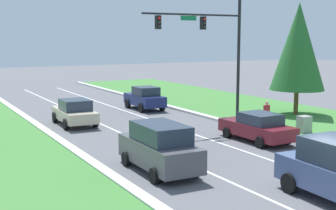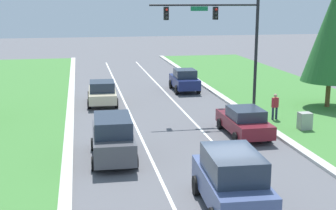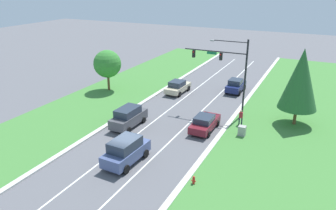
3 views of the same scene
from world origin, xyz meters
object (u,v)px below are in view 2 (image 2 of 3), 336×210
Objects in this scene: graphite_suv at (113,138)px; conifer_near_right_tree at (332,36)px; pedestrian at (275,106)px; slate_blue_suv at (232,180)px; traffic_signal_mast at (228,27)px; utility_cabinet at (305,122)px; navy_sedan at (185,80)px; champagne_sedan at (102,93)px; burgundy_sedan at (244,121)px.

graphite_suv is 0.58× the size of conifer_near_right_tree.
pedestrian is 6.96m from conifer_near_right_tree.
graphite_suv is 2.76× the size of pedestrian.
traffic_signal_mast is at bearing 75.74° from slate_blue_suv.
pedestrian is at bearing 62.92° from slate_blue_suv.
traffic_signal_mast is 8.11× the size of utility_cabinet.
conifer_near_right_tree is (5.03, 2.65, 4.02)m from pedestrian.
navy_sedan is 0.52× the size of conifer_near_right_tree.
graphite_suv is 11.47m from utility_cabinet.
traffic_signal_mast reaches higher than conifer_near_right_tree.
traffic_signal_mast is at bearing -26.66° from champagne_sedan.
slate_blue_suv is (3.58, -18.19, 0.26)m from champagne_sedan.
pedestrian is (10.21, -6.67, 0.09)m from champagne_sedan.
graphite_suv is 17.73m from conifer_near_right_tree.
traffic_signal_mast is at bearing 45.25° from graphite_suv.
graphite_suv reaches higher than burgundy_sedan.
conifer_near_right_tree is (7.37, 0.26, -0.65)m from traffic_signal_mast.
navy_sedan is at bearing 137.06° from conifer_near_right_tree.
champagne_sedan and pedestrian have the same top height.
pedestrian is (2.96, 2.71, 0.15)m from burgundy_sedan.
champagne_sedan is at bearing 165.23° from conifer_near_right_tree.
utility_cabinet is at bearing -71.52° from navy_sedan.
traffic_signal_mast is 11.99m from graphite_suv.
navy_sedan is 13.15m from burgundy_sedan.
graphite_suv is at bearing -88.76° from champagne_sedan.
champagne_sedan is 11.96m from graphite_suv.
graphite_suv is at bearing -160.40° from burgundy_sedan.
traffic_signal_mast is 15.24m from slate_blue_suv.
champagne_sedan is 4.38× the size of utility_cabinet.
navy_sedan is at bearing 84.30° from slate_blue_suv.
champagne_sedan is 1.00× the size of burgundy_sedan.
graphite_suv is 11.61m from pedestrian.
burgundy_sedan is 4.02m from pedestrian.
burgundy_sedan is 0.99× the size of graphite_suv.
navy_sedan is (-0.99, 8.04, -4.70)m from traffic_signal_mast.
utility_cabinet is (10.97, -9.11, -0.32)m from champagne_sedan.
slate_blue_suv reaches higher than graphite_suv.
pedestrian is at bearing -31.29° from champagne_sedan.
graphite_suv is at bearing -136.08° from traffic_signal_mast.
graphite_suv is at bearing -152.65° from conifer_near_right_tree.
slate_blue_suv is 18.75m from conifer_near_right_tree.
utility_cabinet is (3.12, -4.84, -5.08)m from traffic_signal_mast.
traffic_signal_mast is 1.83× the size of graphite_suv.
champagne_sedan is at bearing -150.43° from navy_sedan.
slate_blue_suv reaches higher than champagne_sedan.
conifer_near_right_tree is (7.99, 5.36, 4.16)m from burgundy_sedan.
pedestrian is at bearing -45.58° from traffic_signal_mast.
slate_blue_suv reaches higher than utility_cabinet.
champagne_sedan is at bearing 127.95° from burgundy_sedan.
pedestrian is at bearing -71.46° from navy_sedan.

